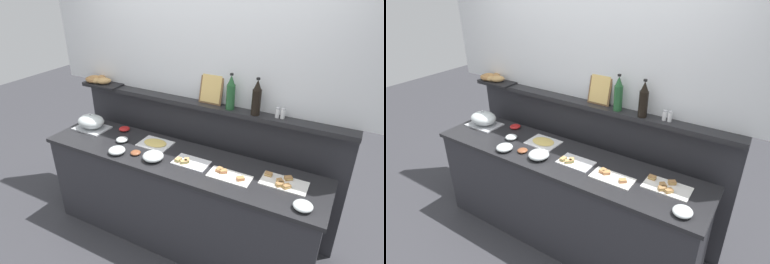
# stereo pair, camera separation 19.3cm
# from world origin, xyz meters

# --- Properties ---
(ground_plane) EXTENTS (12.00, 12.00, 0.00)m
(ground_plane) POSITION_xyz_m (0.00, 0.60, 0.00)
(ground_plane) COLOR #38383D
(buffet_counter) EXTENTS (2.56, 0.60, 0.92)m
(buffet_counter) POSITION_xyz_m (0.00, 0.00, 0.46)
(buffet_counter) COLOR #2D2D33
(buffet_counter) RESTS_ON ground_plane
(back_ledge_unit) EXTENTS (2.73, 0.22, 1.30)m
(back_ledge_unit) POSITION_xyz_m (0.00, 0.48, 0.68)
(back_ledge_unit) COLOR #2D2D33
(back_ledge_unit) RESTS_ON ground_plane
(upper_wall_panel) EXTENTS (3.33, 0.08, 1.30)m
(upper_wall_panel) POSITION_xyz_m (0.00, 0.50, 1.95)
(upper_wall_panel) COLOR silver
(upper_wall_panel) RESTS_ON back_ledge_unit
(sandwich_platter_rear) EXTENTS (0.34, 0.16, 0.04)m
(sandwich_platter_rear) POSITION_xyz_m (0.52, -0.05, 0.93)
(sandwich_platter_rear) COLOR white
(sandwich_platter_rear) RESTS_ON buffet_counter
(sandwich_platter_side) EXTENTS (0.30, 0.18, 0.04)m
(sandwich_platter_side) POSITION_xyz_m (0.14, -0.03, 0.93)
(sandwich_platter_side) COLOR silver
(sandwich_platter_side) RESTS_ON buffet_counter
(sandwich_platter_front) EXTENTS (0.35, 0.19, 0.04)m
(sandwich_platter_front) POSITION_xyz_m (0.91, 0.05, 0.93)
(sandwich_platter_front) COLOR white
(sandwich_platter_front) RESTS_ON buffet_counter
(cold_cuts_platter) EXTENTS (0.30, 0.22, 0.02)m
(cold_cuts_platter) POSITION_xyz_m (-0.29, 0.11, 0.93)
(cold_cuts_platter) COLOR white
(cold_cuts_platter) RESTS_ON buffet_counter
(serving_cloche) EXTENTS (0.34, 0.24, 0.17)m
(serving_cloche) POSITION_xyz_m (-1.05, 0.08, 1.00)
(serving_cloche) COLOR #B7BABF
(serving_cloche) RESTS_ON buffet_counter
(glass_bowl_large) EXTENTS (0.18, 0.18, 0.07)m
(glass_bowl_large) POSITION_xyz_m (-0.15, -0.13, 0.96)
(glass_bowl_large) COLOR silver
(glass_bowl_large) RESTS_ON buffet_counter
(glass_bowl_medium) EXTENTS (0.14, 0.14, 0.05)m
(glass_bowl_medium) POSITION_xyz_m (1.10, -0.18, 0.95)
(glass_bowl_medium) COLOR silver
(glass_bowl_medium) RESTS_ON buffet_counter
(glass_bowl_small) EXTENTS (0.11, 0.11, 0.04)m
(glass_bowl_small) POSITION_xyz_m (-0.59, 0.00, 0.94)
(glass_bowl_small) COLOR silver
(glass_bowl_small) RESTS_ON buffet_counter
(glass_bowl_extra) EXTENTS (0.15, 0.15, 0.06)m
(glass_bowl_extra) POSITION_xyz_m (-0.49, -0.19, 0.95)
(glass_bowl_extra) COLOR silver
(glass_bowl_extra) RESTS_ON buffet_counter
(condiment_bowl_teal) EXTENTS (0.11, 0.11, 0.04)m
(condiment_bowl_teal) POSITION_xyz_m (-0.73, 0.20, 0.94)
(condiment_bowl_teal) COLOR red
(condiment_bowl_teal) RESTS_ON buffet_counter
(condiment_bowl_cream) EXTENTS (0.09, 0.09, 0.03)m
(condiment_bowl_cream) POSITION_xyz_m (-0.34, -0.13, 0.94)
(condiment_bowl_cream) COLOR brown
(condiment_bowl_cream) RESTS_ON buffet_counter
(wine_bottle_green) EXTENTS (0.08, 0.08, 0.32)m
(wine_bottle_green) POSITION_xyz_m (0.32, 0.39, 1.44)
(wine_bottle_green) COLOR #23562D
(wine_bottle_green) RESTS_ON back_ledge_unit
(wine_bottle_dark) EXTENTS (0.08, 0.08, 0.32)m
(wine_bottle_dark) POSITION_xyz_m (0.55, 0.38, 1.44)
(wine_bottle_dark) COLOR black
(wine_bottle_dark) RESTS_ON back_ledge_unit
(salt_shaker) EXTENTS (0.03, 0.03, 0.09)m
(salt_shaker) POSITION_xyz_m (0.73, 0.40, 1.34)
(salt_shaker) COLOR white
(salt_shaker) RESTS_ON back_ledge_unit
(pepper_shaker) EXTENTS (0.03, 0.03, 0.09)m
(pepper_shaker) POSITION_xyz_m (0.77, 0.40, 1.34)
(pepper_shaker) COLOR white
(pepper_shaker) RESTS_ON back_ledge_unit
(bread_basket) EXTENTS (0.42, 0.26, 0.08)m
(bread_basket) POSITION_xyz_m (-1.15, 0.38, 1.33)
(bread_basket) COLOR black
(bread_basket) RESTS_ON back_ledge_unit
(framed_picture) EXTENTS (0.22, 0.08, 0.27)m
(framed_picture) POSITION_xyz_m (0.11, 0.44, 1.43)
(framed_picture) COLOR brown
(framed_picture) RESTS_ON back_ledge_unit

